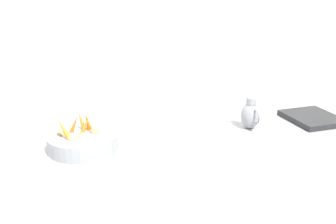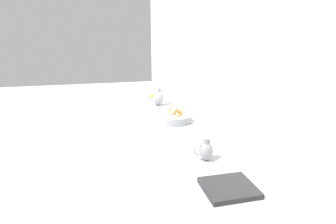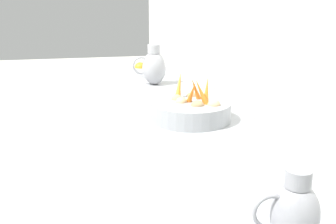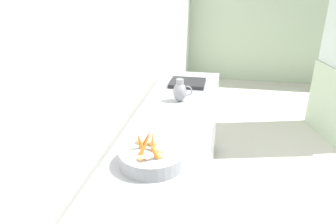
{
  "view_description": "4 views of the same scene",
  "coord_description": "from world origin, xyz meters",
  "views": [
    {
      "loc": [
        0.44,
        -0.15,
        1.79
      ],
      "look_at": [
        -1.45,
        0.48,
        1.11
      ],
      "focal_mm": 42.37,
      "sensor_mm": 36.0,
      "label": 1
    },
    {
      "loc": [
        -0.77,
        2.91,
        1.94
      ],
      "look_at": [
        -1.45,
        0.07,
        1.06
      ],
      "focal_mm": 28.69,
      "sensor_mm": 36.0,
      "label": 2
    },
    {
      "loc": [
        -1.08,
        1.82,
        1.51
      ],
      "look_at": [
        -1.43,
        0.1,
        0.98
      ],
      "focal_mm": 44.26,
      "sensor_mm": 36.0,
      "label": 3
    },
    {
      "loc": [
        -1.18,
        -1.45,
        1.9
      ],
      "look_at": [
        -1.51,
        0.33,
        1.12
      ],
      "focal_mm": 33.64,
      "sensor_mm": 36.0,
      "label": 4
    }
  ],
  "objects": [
    {
      "name": "metal_pitcher_short",
      "position": [
        -1.54,
        1.04,
        1.01
      ],
      "size": [
        0.17,
        0.12,
        0.2
      ],
      "color": "gray",
      "rests_on": "prep_counter"
    },
    {
      "name": "tile_wall_left",
      "position": [
        -1.95,
        0.79,
        1.5
      ],
      "size": [
        0.1,
        8.52,
        3.0
      ],
      "primitive_type": "cube",
      "color": "silver",
      "rests_on": "ground_plane"
    },
    {
      "name": "prep_counter",
      "position": [
        -1.54,
        0.29,
        0.46
      ],
      "size": [
        0.61,
        3.3,
        0.92
      ],
      "primitive_type": "cube",
      "color": "#9EA0A5",
      "rests_on": "ground_plane"
    },
    {
      "name": "vegetable_colander",
      "position": [
        -1.55,
        0.04,
        0.97
      ],
      "size": [
        0.37,
        0.37,
        0.21
      ],
      "color": "gray",
      "rests_on": "prep_counter"
    },
    {
      "name": "counter_sink_basin",
      "position": [
        -1.53,
        1.49,
        0.94
      ],
      "size": [
        0.34,
        0.3,
        0.04
      ],
      "primitive_type": "cube",
      "color": "#232326",
      "rests_on": "prep_counter"
    }
  ]
}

